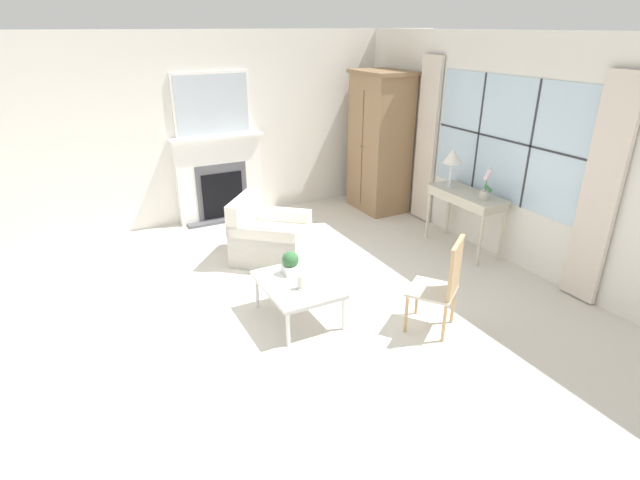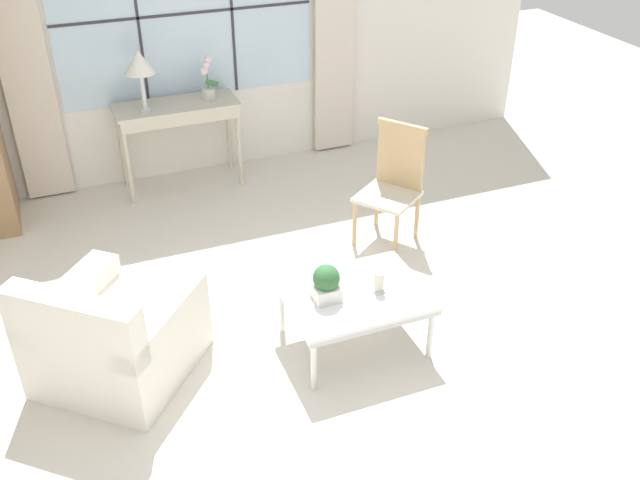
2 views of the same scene
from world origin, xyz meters
name	(u,v)px [view 1 (image 1 of 2)]	position (x,y,z in m)	size (l,w,h in m)	color
ground_plane	(289,302)	(0.00, 0.00, 0.00)	(14.00, 14.00, 0.00)	silver
wall_back_windowed	(503,150)	(0.00, 3.02, 1.39)	(7.20, 0.14, 2.80)	silver
wall_left	(241,126)	(-3.03, 0.60, 1.40)	(0.06, 7.20, 2.80)	silver
fireplace	(219,172)	(-2.91, 0.15, 0.76)	(0.34, 1.41, 2.24)	#515156
armoire	(380,142)	(-2.17, 2.62, 1.11)	(0.99, 0.72, 2.22)	#93704C
console_table	(466,199)	(-0.22, 2.71, 0.72)	(1.11, 0.45, 0.82)	beige
table_lamp	(453,157)	(-0.50, 2.65, 1.24)	(0.27, 0.27, 0.54)	silver
potted_orchid	(486,188)	(0.09, 2.71, 0.97)	(0.16, 0.13, 0.41)	#BCB7AD
armchair_upholstered	(269,238)	(-1.18, 0.26, 0.28)	(1.23, 1.23, 0.83)	silver
side_chair_wooden	(443,282)	(1.20, 1.13, 0.55)	(0.61, 0.61, 0.99)	beige
coffee_table	(298,285)	(0.34, -0.03, 0.39)	(0.92, 0.71, 0.43)	silver
potted_plant_small	(291,263)	(0.14, -0.02, 0.55)	(0.18, 0.18, 0.25)	white
pillar_candle	(301,283)	(0.49, -0.08, 0.50)	(0.09, 0.09, 0.16)	silver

